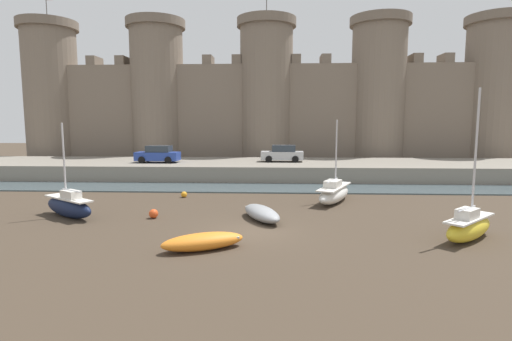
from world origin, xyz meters
TOP-DOWN VIEW (x-y plane):
  - ground_plane at (0.00, 0.00)m, footprint 160.00×160.00m
  - water_channel at (0.00, 12.70)m, footprint 80.00×4.50m
  - quay_road at (0.00, 19.95)m, footprint 65.04×10.00m
  - castle at (-0.00, 29.88)m, footprint 60.04×7.00m
  - sailboat_near_channel_left at (9.86, -0.87)m, footprint 3.63×3.55m
  - rowboat_foreground_right at (-1.89, -2.84)m, footprint 3.67×2.51m
  - sailboat_midflat_right at (-10.45, 2.53)m, footprint 4.13×3.26m
  - rowboat_foreground_centre at (0.38, 2.36)m, footprint 2.75×3.89m
  - sailboat_near_channel_right at (5.03, 7.47)m, footprint 3.32×5.28m
  - mooring_buoy_near_channel at (-5.34, 8.68)m, footprint 0.43×0.43m
  - mooring_buoy_mid_mud at (-5.63, 2.49)m, footprint 0.51×0.51m
  - car_quay_west at (1.83, 20.13)m, footprint 4.15×1.98m
  - car_quay_centre_west at (-10.13, 18.76)m, footprint 4.15×1.98m

SIDE VIEW (x-z plane):
  - ground_plane at x=0.00m, z-range 0.00..0.00m
  - water_channel at x=0.00m, z-range 0.00..0.10m
  - mooring_buoy_near_channel at x=-5.34m, z-range 0.00..0.43m
  - mooring_buoy_mid_mud at x=-5.63m, z-range 0.00..0.51m
  - rowboat_foreground_right at x=-1.89m, z-range 0.02..0.72m
  - rowboat_foreground_centre at x=0.38m, z-range 0.02..0.78m
  - sailboat_near_channel_right at x=5.03m, z-range -2.10..3.36m
  - sailboat_near_channel_left at x=9.86m, z-range -2.77..4.04m
  - sailboat_midflat_right at x=-10.45m, z-range -1.99..3.29m
  - quay_road at x=0.00m, z-range 0.00..1.45m
  - car_quay_west at x=1.83m, z-range 1.42..3.04m
  - car_quay_centre_west at x=-10.13m, z-range 1.42..3.04m
  - castle at x=0.00m, z-range -2.32..18.11m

